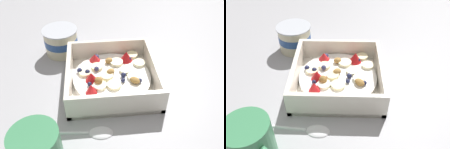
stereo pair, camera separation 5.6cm
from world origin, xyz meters
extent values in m
plane|color=#9E9EA3|center=(0.00, 0.00, 0.00)|extent=(2.40, 2.40, 0.00)
cube|color=white|center=(0.01, -0.02, 0.01)|extent=(0.21, 0.21, 0.01)
cube|color=white|center=(0.01, -0.12, 0.03)|extent=(0.21, 0.01, 0.06)
cube|color=white|center=(0.01, 0.08, 0.03)|extent=(0.21, 0.01, 0.06)
cube|color=white|center=(-0.09, -0.02, 0.03)|extent=(0.01, 0.19, 0.06)
cube|color=white|center=(0.11, -0.02, 0.03)|extent=(0.01, 0.19, 0.06)
cylinder|color=white|center=(0.01, -0.02, 0.02)|extent=(0.18, 0.18, 0.02)
cylinder|color=beige|center=(0.09, -0.08, 0.03)|extent=(0.03, 0.03, 0.01)
cylinder|color=#F4EAB7|center=(-0.02, -0.02, 0.03)|extent=(0.03, 0.03, 0.01)
cylinder|color=#F7EFC6|center=(0.06, -0.04, 0.03)|extent=(0.04, 0.04, 0.01)
cylinder|color=#F7EFC6|center=(0.00, -0.07, 0.03)|extent=(0.04, 0.04, 0.01)
cylinder|color=#F4EAB7|center=(0.05, 0.01, 0.03)|extent=(0.04, 0.04, 0.01)
cylinder|color=#F7EFC6|center=(-0.02, 0.01, 0.03)|extent=(0.04, 0.04, 0.01)
cylinder|color=#F7EFC6|center=(0.05, -0.09, 0.03)|extent=(0.04, 0.04, 0.01)
cylinder|color=beige|center=(0.01, -0.01, 0.03)|extent=(0.04, 0.04, 0.01)
cylinder|color=#F7EFC6|center=(0.03, -0.05, 0.03)|extent=(0.04, 0.04, 0.01)
cylinder|color=#F4EAB7|center=(0.03, 0.04, 0.03)|extent=(0.04, 0.04, 0.01)
cone|color=red|center=(0.08, 0.02, 0.04)|extent=(0.04, 0.04, 0.02)
cone|color=red|center=(0.00, 0.03, 0.04)|extent=(0.03, 0.03, 0.02)
cone|color=red|center=(-0.04, 0.03, 0.04)|extent=(0.04, 0.04, 0.02)
cone|color=red|center=(0.07, -0.06, 0.04)|extent=(0.03, 0.03, 0.03)
sphere|color=#23284C|center=(-0.01, -0.04, 0.03)|extent=(0.01, 0.01, 0.01)
sphere|color=#23284C|center=(0.07, -0.07, 0.03)|extent=(0.01, 0.01, 0.01)
sphere|color=#23284C|center=(0.01, -0.05, 0.03)|extent=(0.01, 0.01, 0.01)
sphere|color=#191E3D|center=(-0.02, -0.08, 0.03)|extent=(0.01, 0.01, 0.01)
sphere|color=navy|center=(0.03, 0.02, 0.03)|extent=(0.01, 0.01, 0.01)
sphere|color=#23284C|center=(0.02, 0.04, 0.03)|extent=(0.01, 0.01, 0.01)
sphere|color=#23284C|center=(0.03, 0.06, 0.03)|extent=(0.01, 0.01, 0.01)
sphere|color=#191E3D|center=(-0.02, 0.03, 0.03)|extent=(0.01, 0.01, 0.01)
sphere|color=navy|center=(0.08, 0.01, 0.03)|extent=(0.01, 0.01, 0.01)
ellipsoid|color=olive|center=(-0.01, 0.01, 0.04)|extent=(0.02, 0.02, 0.02)
ellipsoid|color=olive|center=(-0.02, -0.07, 0.03)|extent=(0.03, 0.03, 0.01)
ellipsoid|color=#AD7F42|center=(0.06, -0.02, 0.03)|extent=(0.02, 0.02, 0.01)
ellipsoid|color=#AD7F42|center=(0.02, -0.02, 0.03)|extent=(0.02, 0.03, 0.01)
ellipsoid|color=silver|center=(-0.13, 0.02, 0.00)|extent=(0.04, 0.05, 0.01)
cylinder|color=silver|center=(-0.12, 0.10, 0.00)|extent=(0.02, 0.13, 0.01)
cylinder|color=beige|center=(0.16, 0.11, 0.03)|extent=(0.09, 0.09, 0.07)
cylinder|color=#2D5193|center=(0.16, 0.11, 0.04)|extent=(0.09, 0.09, 0.02)
cylinder|color=#B7BCC6|center=(0.16, 0.11, 0.07)|extent=(0.10, 0.10, 0.00)
camera|label=1|loc=(-0.41, 0.02, 0.39)|focal=38.13mm
camera|label=2|loc=(-0.42, -0.03, 0.39)|focal=38.13mm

